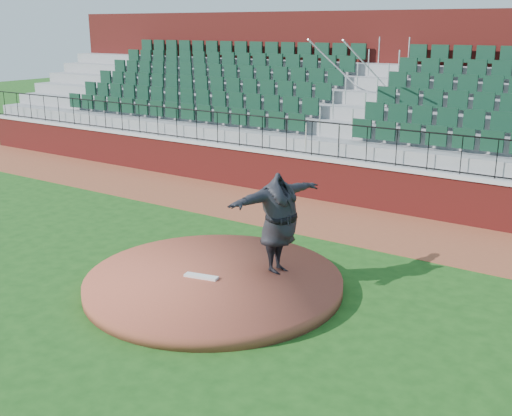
% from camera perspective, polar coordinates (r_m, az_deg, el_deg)
% --- Properties ---
extents(ground, '(90.00, 90.00, 0.00)m').
position_cam_1_polar(ground, '(12.30, -3.96, -7.47)').
color(ground, '#194814').
rests_on(ground, ground).
extents(warning_track, '(34.00, 3.20, 0.01)m').
position_cam_1_polar(warning_track, '(16.60, 7.58, -1.12)').
color(warning_track, brown).
rests_on(warning_track, ground).
extents(field_wall, '(34.00, 0.35, 1.20)m').
position_cam_1_polar(field_wall, '(17.83, 9.98, 2.00)').
color(field_wall, maroon).
rests_on(field_wall, ground).
extents(wall_cap, '(34.00, 0.45, 0.10)m').
position_cam_1_polar(wall_cap, '(17.68, 10.08, 4.04)').
color(wall_cap, '#B7B7B7').
rests_on(wall_cap, field_wall).
extents(wall_railing, '(34.00, 0.05, 1.00)m').
position_cam_1_polar(wall_railing, '(17.57, 10.17, 5.79)').
color(wall_railing, black).
rests_on(wall_railing, wall_cap).
extents(seating_stands, '(34.00, 5.10, 4.60)m').
position_cam_1_polar(seating_stands, '(19.98, 13.50, 8.32)').
color(seating_stands, gray).
rests_on(seating_stands, ground).
extents(concourse_wall, '(34.00, 0.50, 5.50)m').
position_cam_1_polar(concourse_wall, '(22.56, 16.19, 10.17)').
color(concourse_wall, maroon).
rests_on(concourse_wall, ground).
extents(pitchers_mound, '(5.05, 5.05, 0.25)m').
position_cam_1_polar(pitchers_mound, '(12.29, -3.90, -6.85)').
color(pitchers_mound, brown).
rests_on(pitchers_mound, ground).
extents(pitching_rubber, '(0.70, 0.32, 0.05)m').
position_cam_1_polar(pitching_rubber, '(12.20, -5.08, -6.31)').
color(pitching_rubber, white).
rests_on(pitching_rubber, pitchers_mound).
extents(pitcher, '(1.12, 2.57, 2.02)m').
position_cam_1_polar(pitcher, '(12.12, 2.12, -1.41)').
color(pitcher, black).
rests_on(pitcher, pitchers_mound).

